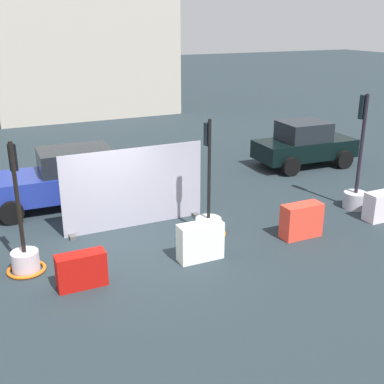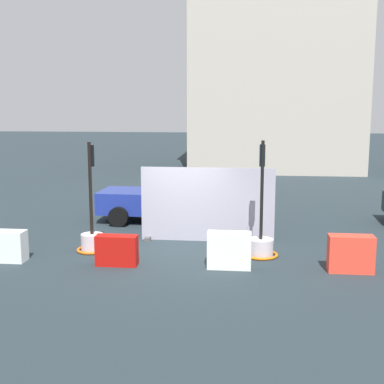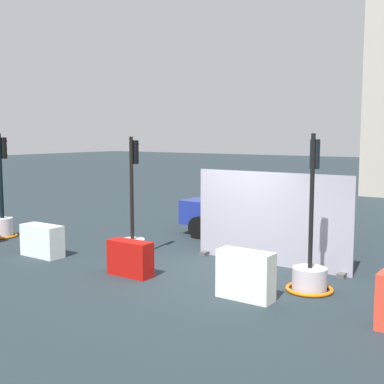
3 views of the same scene
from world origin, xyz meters
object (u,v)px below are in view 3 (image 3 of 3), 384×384
Objects in this scene: construction_barrier_3 at (246,275)px; car_blue_estate at (260,211)px; traffic_light_1 at (133,241)px; construction_barrier_1 at (42,241)px; traffic_light_0 at (3,219)px; construction_barrier_2 at (130,258)px; traffic_light_2 at (310,271)px.

car_blue_estate reaches higher than construction_barrier_3.
traffic_light_1 reaches higher than construction_barrier_1.
traffic_light_0 reaches higher than construction_barrier_2.
construction_barrier_1 reaches higher than construction_barrier_2.
traffic_light_2 reaches higher than construction_barrier_1.
construction_barrier_2 is at bearing -161.45° from traffic_light_2.
construction_barrier_3 is (3.82, -1.15, 0.03)m from traffic_light_1.
traffic_light_0 is 6.03m from construction_barrier_2.
car_blue_estate is at bearing 54.25° from construction_barrier_1.
car_blue_estate is (1.56, 3.81, 0.42)m from traffic_light_1.
construction_barrier_2 is at bearing -96.46° from car_blue_estate.
construction_barrier_2 is at bearing -178.83° from construction_barrier_3.
car_blue_estate is (6.52, 4.07, 0.30)m from traffic_light_0.
traffic_light_0 reaches higher than traffic_light_2.
traffic_light_0 is 2.97× the size of construction_barrier_2.
traffic_light_1 reaches higher than car_blue_estate.
construction_barrier_2 is at bearing -50.35° from traffic_light_1.
traffic_light_2 is at bearing 0.12° from traffic_light_1.
traffic_light_2 reaches higher than construction_barrier_2.
car_blue_estate is (3.57, 4.96, 0.46)m from construction_barrier_1.
construction_barrier_1 is 0.26× the size of car_blue_estate.
traffic_light_1 is 0.68× the size of car_blue_estate.
construction_barrier_2 is at bearing -0.91° from construction_barrier_1.
traffic_light_2 reaches higher than construction_barrier_3.
traffic_light_0 is at bearing 174.23° from construction_barrier_3.
construction_barrier_2 is 0.23× the size of car_blue_estate.
construction_barrier_1 is 3.01m from construction_barrier_2.
traffic_light_0 is 9.57m from traffic_light_2.
traffic_light_2 is 4.89m from car_blue_estate.
construction_barrier_3 is 0.24× the size of car_blue_estate.
construction_barrier_2 is (1.00, -1.20, -0.05)m from traffic_light_1.
traffic_light_0 reaches higher than construction_barrier_3.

